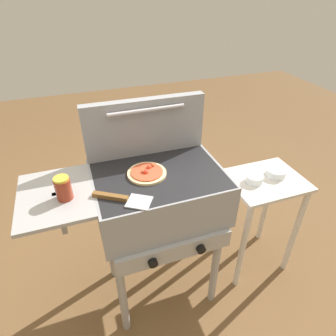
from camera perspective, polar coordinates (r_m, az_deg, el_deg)
ground_plane at (r=2.06m, az=-1.41°, el=-22.04°), size 8.00×8.00×0.00m
grill at (r=1.49m, az=-2.28°, el=-5.79°), size 0.96×0.53×0.90m
grill_lid_open at (r=1.51m, az=-4.54°, el=8.09°), size 0.63×0.09×0.30m
pizza_pepperoni at (r=1.40m, az=-4.14°, el=-0.90°), size 0.19×0.19×0.03m
sauce_jar at (r=1.30m, az=-19.92°, el=-3.77°), size 0.07×0.07×0.11m
spatula at (r=1.26m, az=-9.01°, el=-5.98°), size 0.25×0.19×0.02m
prep_table at (r=1.91m, az=17.65°, el=-6.86°), size 0.44×0.36×0.71m
topping_bowl_near at (r=1.83m, az=20.50°, el=-0.86°), size 0.12×0.12×0.04m
topping_bowl_far at (r=1.73m, az=16.72°, el=-2.17°), size 0.10×0.10×0.04m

